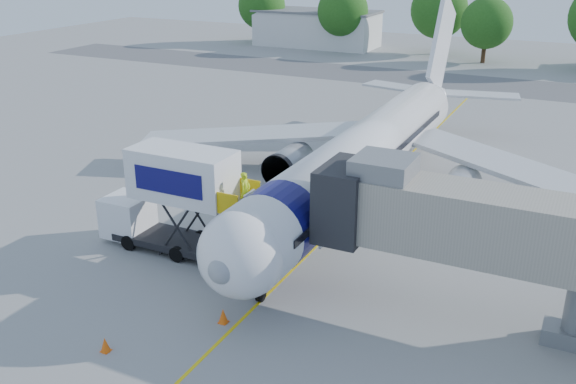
% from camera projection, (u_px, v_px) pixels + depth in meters
% --- Properties ---
extents(ground, '(160.00, 160.00, 0.00)m').
position_uv_depth(ground, '(341.00, 222.00, 36.24)').
color(ground, gray).
rests_on(ground, ground).
extents(guidance_line, '(0.15, 70.00, 0.01)m').
position_uv_depth(guidance_line, '(341.00, 222.00, 36.24)').
color(guidance_line, yellow).
rests_on(guidance_line, ground).
extents(taxiway_strip, '(120.00, 10.00, 0.01)m').
position_uv_depth(taxiway_strip, '(481.00, 84.00, 71.35)').
color(taxiway_strip, '#59595B').
rests_on(taxiway_strip, ground).
extents(aircraft, '(34.17, 37.73, 11.35)m').
position_uv_depth(aircraft, '(368.00, 153.00, 38.62)').
color(aircraft, white).
rests_on(aircraft, ground).
extents(jet_bridge, '(13.90, 3.20, 6.60)m').
position_uv_depth(jet_bridge, '(465.00, 223.00, 25.53)').
color(jet_bridge, '#A09889').
rests_on(jet_bridge, ground).
extents(catering_hiloader, '(8.50, 2.44, 5.50)m').
position_uv_depth(catering_hiloader, '(174.00, 200.00, 31.96)').
color(catering_hiloader, black).
rests_on(catering_hiloader, ground).
extents(safety_cone_a, '(0.41, 0.41, 0.65)m').
position_uv_depth(safety_cone_a, '(223.00, 316.00, 26.58)').
color(safety_cone_a, '#F75C0D').
rests_on(safety_cone_a, ground).
extents(safety_cone_b, '(0.38, 0.38, 0.61)m').
position_uv_depth(safety_cone_b, '(105.00, 345.00, 24.71)').
color(safety_cone_b, '#F75C0D').
rests_on(safety_cone_b, ground).
extents(outbuilding_left, '(18.40, 8.40, 5.30)m').
position_uv_depth(outbuilding_left, '(317.00, 28.00, 96.95)').
color(outbuilding_left, silver).
rests_on(outbuilding_left, ground).
extents(tree_a, '(7.26, 7.26, 9.26)m').
position_uv_depth(tree_a, '(262.00, 6.00, 99.15)').
color(tree_a, '#382314').
rests_on(tree_a, ground).
extents(tree_b, '(7.26, 7.26, 9.26)m').
position_uv_depth(tree_b, '(343.00, 11.00, 91.44)').
color(tree_b, '#382314').
rests_on(tree_b, ground).
extents(tree_c, '(7.81, 7.81, 9.96)m').
position_uv_depth(tree_c, '(439.00, 10.00, 88.62)').
color(tree_c, '#382314').
rests_on(tree_c, ground).
extents(tree_d, '(6.57, 6.57, 8.38)m').
position_uv_depth(tree_d, '(487.00, 23.00, 82.37)').
color(tree_d, '#382314').
rests_on(tree_d, ground).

